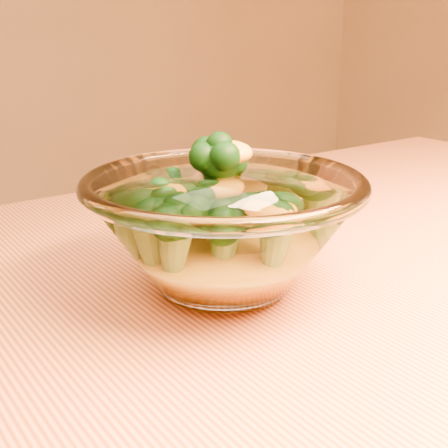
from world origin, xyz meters
name	(u,v)px	position (x,y,z in m)	size (l,w,h in m)	color
table	(331,399)	(0.00, 0.00, 0.65)	(1.20, 0.80, 0.75)	#DE7E42
glass_bowl	(224,230)	(-0.07, 0.06, 0.80)	(0.22, 0.22, 0.10)	white
cheese_sauce	(224,254)	(-0.07, 0.06, 0.78)	(0.13, 0.13, 0.04)	orange
broccoli_heap	(211,208)	(-0.08, 0.07, 0.82)	(0.16, 0.15, 0.09)	black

